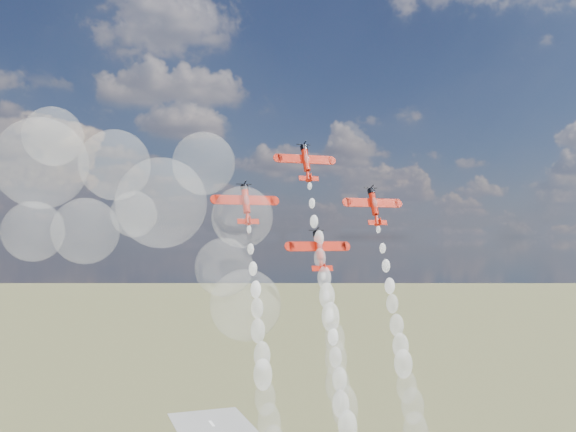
# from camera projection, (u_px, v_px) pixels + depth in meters

# --- Properties ---
(plane_lead) EXTENTS (13.82, 6.26, 9.43)m
(plane_lead) POSITION_uv_depth(u_px,v_px,m) (306.00, 162.00, 145.87)
(plane_lead) COLOR red
(plane_lead) RESTS_ON ground
(plane_left) EXTENTS (13.82, 6.26, 9.43)m
(plane_left) POSITION_uv_depth(u_px,v_px,m) (246.00, 203.00, 136.33)
(plane_left) COLOR red
(plane_left) RESTS_ON ground
(plane_right) EXTENTS (13.82, 6.26, 9.43)m
(plane_right) POSITION_uv_depth(u_px,v_px,m) (374.00, 206.00, 146.97)
(plane_right) COLOR red
(plane_right) RESTS_ON ground
(plane_slot) EXTENTS (13.82, 6.26, 9.43)m
(plane_slot) POSITION_uv_depth(u_px,v_px,m) (319.00, 250.00, 137.44)
(plane_slot) COLOR red
(plane_slot) RESTS_ON ground
(smoke_trail_lead) EXTENTS (5.97, 21.00, 50.11)m
(smoke_trail_lead) POSITION_uv_depth(u_px,v_px,m) (335.00, 353.00, 128.81)
(smoke_trail_lead) COLOR white
(smoke_trail_lead) RESTS_ON plane_lead
(smoke_trail_left) EXTENTS (5.72, 21.89, 49.20)m
(smoke_trail_left) POSITION_uv_depth(u_px,v_px,m) (268.00, 414.00, 118.85)
(smoke_trail_left) COLOR white
(smoke_trail_left) RESTS_ON plane_left
(smoke_trail_right) EXTENTS (5.23, 21.51, 50.09)m
(smoke_trail_right) POSITION_uv_depth(u_px,v_px,m) (410.00, 401.00, 129.72)
(smoke_trail_right) COLOR white
(smoke_trail_right) RESTS_ON plane_right
(drifted_smoke_cloud) EXTENTS (67.66, 36.97, 54.12)m
(drifted_smoke_cloud) POSITION_uv_depth(u_px,v_px,m) (143.00, 208.00, 140.61)
(drifted_smoke_cloud) COLOR white
(drifted_smoke_cloud) RESTS_ON ground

